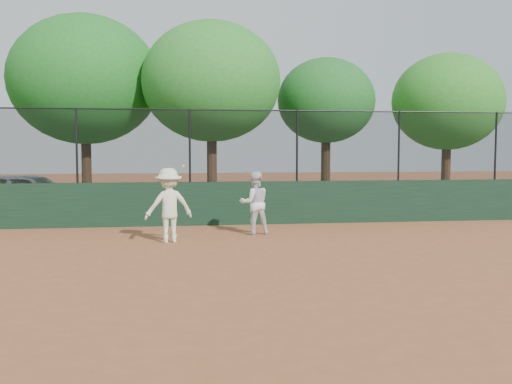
{
  "coord_description": "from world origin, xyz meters",
  "views": [
    {
      "loc": [
        -0.88,
        -9.75,
        2.12
      ],
      "look_at": [
        0.8,
        2.2,
        1.2
      ],
      "focal_mm": 40.0,
      "sensor_mm": 36.0,
      "label": 1
    }
  ],
  "objects": [
    {
      "name": "player_main",
      "position": [
        -1.05,
        3.21,
        0.84
      ],
      "size": [
        1.22,
        0.9,
        1.77
      ],
      "color": "#EAEECA",
      "rests_on": "ground"
    },
    {
      "name": "grass_strip",
      "position": [
        0.0,
        12.0,
        0.0
      ],
      "size": [
        36.0,
        12.0,
        0.01
      ],
      "primitive_type": "cube",
      "color": "#2B4816",
      "rests_on": "ground"
    },
    {
      "name": "fence_assembly",
      "position": [
        -0.03,
        6.0,
        2.24
      ],
      "size": [
        26.0,
        0.06,
        2.0
      ],
      "color": "black",
      "rests_on": "back_wall"
    },
    {
      "name": "ground",
      "position": [
        0.0,
        0.0,
        0.0
      ],
      "size": [
        80.0,
        80.0,
        0.0
      ],
      "primitive_type": "plane",
      "color": "#A05733",
      "rests_on": "ground"
    },
    {
      "name": "tree_3",
      "position": [
        4.89,
        11.81,
        3.95
      ],
      "size": [
        3.79,
        3.44,
        5.6
      ],
      "color": "#372412",
      "rests_on": "ground"
    },
    {
      "name": "player_second",
      "position": [
        1.04,
        4.15,
        0.78
      ],
      "size": [
        0.82,
        0.68,
        1.56
      ],
      "primitive_type": "imported",
      "rotation": [
        0.0,
        0.0,
        3.27
      ],
      "color": "white",
      "rests_on": "ground"
    },
    {
      "name": "parked_car",
      "position": [
        -5.37,
        8.69,
        0.7
      ],
      "size": [
        4.35,
        2.57,
        1.39
      ],
      "primitive_type": "imported",
      "rotation": [
        0.0,
        0.0,
        1.33
      ],
      "color": "#A3A8AC",
      "rests_on": "ground"
    },
    {
      "name": "tree_2",
      "position": [
        0.37,
        10.27,
        4.43
      ],
      "size": [
        4.84,
        4.4,
        6.53
      ],
      "color": "#482D19",
      "rests_on": "ground"
    },
    {
      "name": "tree_4",
      "position": [
        9.74,
        11.59,
        3.94
      ],
      "size": [
        4.38,
        3.98,
        5.85
      ],
      "color": "#482B19",
      "rests_on": "ground"
    },
    {
      "name": "tree_1",
      "position": [
        -4.12,
        11.78,
        4.6
      ],
      "size": [
        5.4,
        4.91,
        6.94
      ],
      "color": "#412816",
      "rests_on": "ground"
    },
    {
      "name": "back_wall",
      "position": [
        0.0,
        6.0,
        0.6
      ],
      "size": [
        26.0,
        0.2,
        1.2
      ],
      "primitive_type": "cube",
      "color": "#173320",
      "rests_on": "ground"
    }
  ]
}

